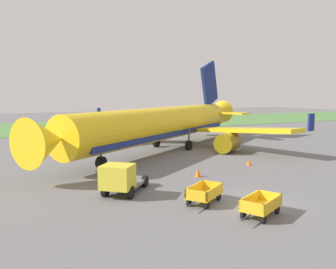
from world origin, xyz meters
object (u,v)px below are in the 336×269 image
object	(u,v)px
service_truck_beside_carts	(121,179)
traffic_cone_mid_apron	(249,162)
traffic_cone_near_plane	(198,172)
baggage_cart_second_in_row	(204,193)
airplane	(166,124)
baggage_cart_nearest	(261,205)

from	to	relation	value
service_truck_beside_carts	traffic_cone_mid_apron	distance (m)	14.19
service_truck_beside_carts	traffic_cone_near_plane	xyz separation A→B (m)	(7.13, 1.93, -0.76)
baggage_cart_second_in_row	traffic_cone_near_plane	distance (m)	6.66
airplane	traffic_cone_mid_apron	size ratio (longest dim) A/B	57.15
baggage_cart_nearest	traffic_cone_near_plane	world-z (taller)	baggage_cart_nearest
traffic_cone_near_plane	baggage_cart_nearest	bearing A→B (deg)	-101.33
traffic_cone_mid_apron	baggage_cart_second_in_row	bearing A→B (deg)	-142.94
traffic_cone_near_plane	airplane	bearing A→B (deg)	73.47
baggage_cart_nearest	traffic_cone_near_plane	size ratio (longest dim) A/B	5.15
baggage_cart_nearest	traffic_cone_mid_apron	distance (m)	13.62
service_truck_beside_carts	traffic_cone_near_plane	bearing A→B (deg)	15.12
traffic_cone_near_plane	traffic_cone_mid_apron	world-z (taller)	traffic_cone_near_plane
baggage_cart_nearest	traffic_cone_near_plane	distance (m)	9.26
traffic_cone_mid_apron	service_truck_beside_carts	bearing A→B (deg)	-165.47
baggage_cart_nearest	baggage_cart_second_in_row	size ratio (longest dim) A/B	1.04
traffic_cone_near_plane	traffic_cone_mid_apron	distance (m)	6.79
traffic_cone_mid_apron	baggage_cart_nearest	bearing A→B (deg)	-128.14
traffic_cone_near_plane	traffic_cone_mid_apron	xyz separation A→B (m)	(6.59, 1.63, -0.05)
airplane	service_truck_beside_carts	bearing A→B (deg)	-126.68
baggage_cart_nearest	service_truck_beside_carts	world-z (taller)	service_truck_beside_carts
baggage_cart_nearest	baggage_cart_second_in_row	world-z (taller)	same
airplane	baggage_cart_second_in_row	bearing A→B (deg)	-110.79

